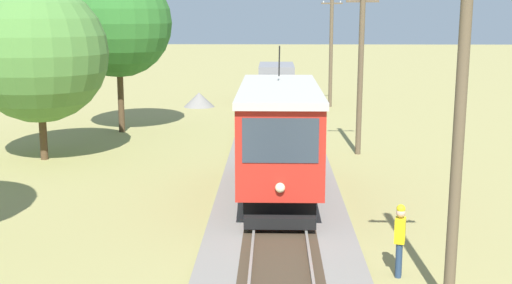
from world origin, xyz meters
TOP-DOWN VIEW (x-y plane):
  - red_tram at (0.00, 19.37)m, footprint 2.60×8.54m
  - freight_car at (0.00, 44.47)m, footprint 2.40×5.20m
  - utility_pole_near_tram at (3.57, 10.83)m, footprint 1.40×0.37m
  - utility_pole_mid at (3.57, 26.66)m, footprint 1.40×0.52m
  - utility_pole_far at (3.57, 42.11)m, footprint 1.40×0.29m
  - gravel_pile at (-5.15, 41.80)m, footprint 2.05×2.05m
  - track_worker at (2.82, 12.61)m, footprint 0.33×0.43m
  - tree_left_near at (-10.02, 25.34)m, footprint 5.79×5.79m
  - tree_right_near at (-8.18, 32.16)m, footprint 5.54×5.54m

SIDE VIEW (x-z plane):
  - gravel_pile at x=-5.15m, z-range 0.00..0.96m
  - track_worker at x=2.82m, z-range 0.09..1.88m
  - freight_car at x=0.00m, z-range 0.40..2.71m
  - red_tram at x=0.00m, z-range -0.20..4.59m
  - utility_pole_near_tram at x=3.57m, z-range 0.10..7.68m
  - utility_pole_mid at x=3.57m, z-range 0.10..7.68m
  - utility_pole_far at x=3.57m, z-range 0.10..7.79m
  - tree_left_near at x=-10.02m, z-range 0.81..8.22m
  - tree_right_near at x=-8.18m, z-range 1.44..9.86m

